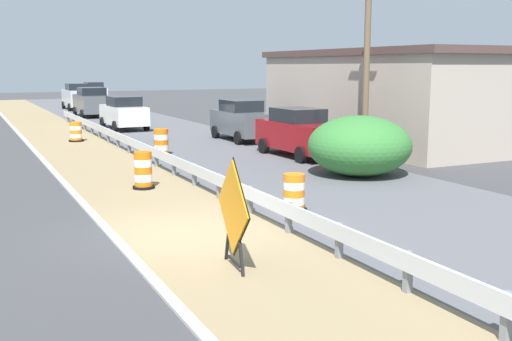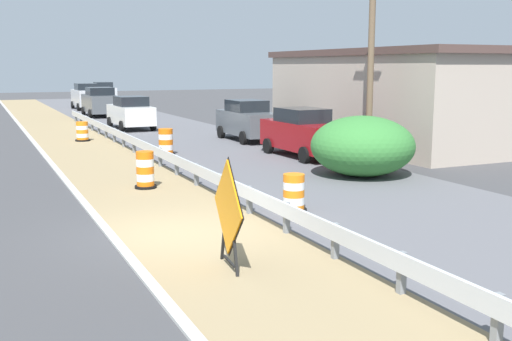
# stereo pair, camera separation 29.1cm
# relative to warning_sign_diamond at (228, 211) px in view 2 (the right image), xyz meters

# --- Properties ---
(ground_plane) EXTENTS (160.00, 160.00, 0.00)m
(ground_plane) POSITION_rel_warning_sign_diamond_xyz_m (-0.24, 2.65, -1.08)
(ground_plane) COLOR #3D3D3F
(median_dirt_strip) EXTENTS (3.67, 120.00, 0.01)m
(median_dirt_strip) POSITION_rel_warning_sign_diamond_xyz_m (0.40, 2.65, -1.07)
(median_dirt_strip) COLOR #8E7A56
(median_dirt_strip) RESTS_ON ground
(far_lane_asphalt) EXTENTS (7.40, 120.00, 0.00)m
(far_lane_asphalt) POSITION_rel_warning_sign_diamond_xyz_m (5.93, 2.65, -1.07)
(far_lane_asphalt) COLOR #56565B
(far_lane_asphalt) RESTS_ON ground
(curb_near_edge) EXTENTS (0.20, 120.00, 0.11)m
(curb_near_edge) POSITION_rel_warning_sign_diamond_xyz_m (-1.54, 2.65, -1.07)
(curb_near_edge) COLOR #ADADA8
(curb_near_edge) RESTS_ON ground
(guardrail_median) EXTENTS (0.18, 56.30, 0.71)m
(guardrail_median) POSITION_rel_warning_sign_diamond_xyz_m (2.00, 4.66, -0.56)
(guardrail_median) COLOR silver
(guardrail_median) RESTS_ON ground
(warning_sign_diamond) EXTENTS (0.23, 1.84, 2.07)m
(warning_sign_diamond) POSITION_rel_warning_sign_diamond_xyz_m (0.00, 0.00, 0.00)
(warning_sign_diamond) COLOR black
(warning_sign_diamond) RESTS_ON ground
(traffic_barrel_nearest) EXTENTS (0.68, 0.68, 0.97)m
(traffic_barrel_nearest) POSITION_rel_warning_sign_diamond_xyz_m (3.16, 3.37, -0.64)
(traffic_barrel_nearest) COLOR orange
(traffic_barrel_nearest) RESTS_ON ground
(traffic_barrel_close) EXTENTS (0.66, 0.66, 1.13)m
(traffic_barrel_close) POSITION_rel_warning_sign_diamond_xyz_m (0.52, 7.94, -0.57)
(traffic_barrel_close) COLOR orange
(traffic_barrel_close) RESTS_ON ground
(traffic_barrel_mid) EXTENTS (0.74, 0.74, 1.10)m
(traffic_barrel_mid) POSITION_rel_warning_sign_diamond_xyz_m (3.10, 14.46, -0.58)
(traffic_barrel_mid) COLOR orange
(traffic_barrel_mid) RESTS_ON ground
(traffic_barrel_far) EXTENTS (0.72, 0.72, 0.96)m
(traffic_barrel_far) POSITION_rel_warning_sign_diamond_xyz_m (0.73, 20.87, -0.65)
(traffic_barrel_far) COLOR orange
(traffic_barrel_far) RESTS_ON ground
(car_lead_near_lane) EXTENTS (2.12, 4.47, 1.93)m
(car_lead_near_lane) POSITION_rel_warning_sign_diamond_xyz_m (4.30, 25.71, -0.11)
(car_lead_near_lane) COLOR silver
(car_lead_near_lane) RESTS_ON ground
(car_trailing_near_lane) EXTENTS (2.17, 4.08, 2.04)m
(car_trailing_near_lane) POSITION_rel_warning_sign_diamond_xyz_m (8.35, 54.82, -0.06)
(car_trailing_near_lane) COLOR silver
(car_trailing_near_lane) RESTS_ON ground
(car_lead_far_lane) EXTENTS (2.05, 4.71, 2.23)m
(car_lead_far_lane) POSITION_rel_warning_sign_diamond_xyz_m (4.73, 43.84, 0.04)
(car_lead_far_lane) COLOR silver
(car_lead_far_lane) RESTS_ON ground
(car_mid_far_lane) EXTENTS (1.98, 4.41, 2.00)m
(car_mid_far_lane) POSITION_rel_warning_sign_diamond_xyz_m (8.30, 17.74, -0.07)
(car_mid_far_lane) COLOR #4C5156
(car_mid_far_lane) RESTS_ON ground
(car_trailing_far_lane) EXTENTS (2.18, 4.79, 2.13)m
(car_trailing_far_lane) POSITION_rel_warning_sign_diamond_xyz_m (4.42, 35.93, -0.01)
(car_trailing_far_lane) COLOR #4C5156
(car_trailing_far_lane) RESTS_ON ground
(car_distant_a) EXTENTS (2.04, 4.62, 1.97)m
(car_distant_a) POSITION_rel_warning_sign_diamond_xyz_m (8.10, 11.69, -0.09)
(car_distant_a) COLOR maroon
(car_distant_a) RESTS_ON ground
(roadside_shop_near) EXTENTS (7.23, 13.45, 4.42)m
(roadside_shop_near) POSITION_rel_warning_sign_diamond_xyz_m (14.27, 13.55, 1.14)
(roadside_shop_near) COLOR #AD9E8E
(roadside_shop_near) RESTS_ON ground
(utility_pole_near) EXTENTS (0.24, 1.80, 7.08)m
(utility_pole_near) POSITION_rel_warning_sign_diamond_xyz_m (9.48, 9.13, 2.61)
(utility_pole_near) COLOR brown
(utility_pole_near) RESTS_ON ground
(bush_roadside) EXTENTS (3.49, 3.49, 2.03)m
(bush_roadside) POSITION_rel_warning_sign_diamond_xyz_m (7.72, 6.97, -0.06)
(bush_roadside) COLOR #337533
(bush_roadside) RESTS_ON ground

